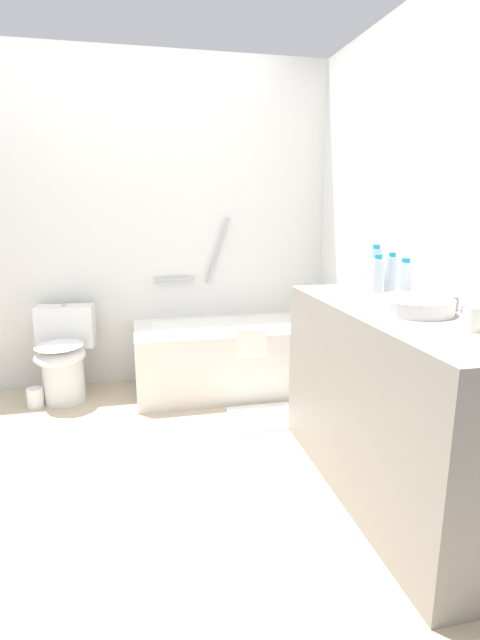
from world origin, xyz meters
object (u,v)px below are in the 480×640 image
Objects in this scene: water_bottle_1 at (377,278)px; drinking_glass_2 at (368,283)px; sink_faucet at (453,304)px; water_bottle_3 at (391,276)px; drinking_glass_0 at (474,319)px; bathtub at (233,354)px; toilet_paper_roll at (35,397)px; water_bottle_0 at (375,271)px; water_bottle_2 at (404,281)px; sink_basin at (414,305)px; bath_mat at (271,417)px; toilet at (63,354)px.

water_bottle_1 is 2.39× the size of drinking_glass_2.
water_bottle_3 reaches higher than sink_faucet.
water_bottle_1 is at bearing 93.46° from drinking_glass_0.
bathtub is 1.40m from toilet_paper_roll.
water_bottle_2 is (0.06, -0.18, -0.03)m from water_bottle_0.
sink_basin is 0.32m from drinking_glass_0.
sink_basin is at bearing -70.47° from bath_mat.
water_bottle_0 is 0.08m from water_bottle_3.
toilet is 7.30× the size of drinking_glass_0.
water_bottle_0 reaches higher than toilet.
drinking_glass_0 is at bearing -86.54° from water_bottle_1.
drinking_glass_2 reaches higher than bath_mat.
water_bottle_0 is 2.84× the size of drinking_glass_2.
water_bottle_1 is at bearing -157.94° from water_bottle_3.
drinking_glass_0 is (1.72, -1.91, 0.60)m from toilet.
drinking_glass_0 reaches higher than toilet.
drinking_glass_0 is at bearing -43.38° from toilet_paper_roll.
water_bottle_3 reaches higher than water_bottle_1.
toilet is 2.18m from water_bottle_0.
bathtub is 5.50× the size of water_bottle_0.
sink_basin is 2.46× the size of toilet_paper_roll.
sink_faucet is 0.74× the size of water_bottle_2.
bathtub is at bearing 113.59° from sink_faucet.
toilet is (-1.20, 0.06, 0.06)m from bathtub.
water_bottle_0 is (0.51, -1.10, 0.74)m from bathtub.
water_bottle_3 reaches higher than water_bottle_2.
sink_basin is at bearing -111.33° from water_bottle_2.
toilet_paper_roll is (-1.86, 1.48, -0.85)m from sink_basin.
drinking_glass_0 is at bearing 46.70° from toilet.
bathtub reaches higher than toilet.
sink_faucet is at bearing 54.35° from toilet.
water_bottle_3 is 2.44× the size of drinking_glass_2.
bathtub is 1.79m from sink_faucet.
drinking_glass_2 is (-0.04, 0.17, -0.06)m from water_bottle_3.
toilet reaches higher than toilet_paper_roll.
water_bottle_0 is at bearing 138.15° from water_bottle_3.
bathtub reaches higher than water_bottle_2.
drinking_glass_0 is 1.63m from bath_mat.
drinking_glass_0 reaches higher than sink_basin.
sink_faucet is 0.35m from drinking_glass_0.
drinking_glass_0 reaches higher than bath_mat.
drinking_glass_2 is at bearing 102.42° from water_bottle_3.
toilet_paper_roll is at bearing -177.85° from bathtub.
toilet is at bearing 29.67° from toilet_paper_roll.
water_bottle_1 is 0.41× the size of bath_mat.
drinking_glass_2 is (-0.04, 0.29, -0.05)m from water_bottle_2.
bathtub is at bearing 2.15° from toilet_paper_roll.
bath_mat is at bearing 125.11° from water_bottle_0.
bath_mat is (-0.40, 0.42, -0.93)m from drinking_glass_2.
bath_mat is at bearing -18.67° from toilet_paper_roll.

